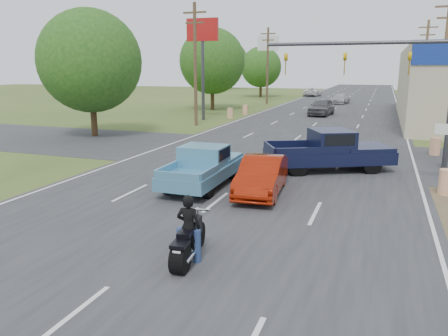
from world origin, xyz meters
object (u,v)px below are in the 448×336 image
at_px(red_convertible, 262,176).
at_px(blue_pickup, 204,165).
at_px(rider, 189,231).
at_px(navy_pickup, 331,150).
at_px(distant_car_white, 313,92).
at_px(distant_car_grey, 322,107).
at_px(motorcycle, 188,243).
at_px(distant_car_silver, 340,99).

relative_size(red_convertible, blue_pickup, 0.85).
distance_m(rider, navy_pickup, 11.80).
height_order(red_convertible, distant_car_white, distant_car_white).
distance_m(distant_car_grey, distant_car_white, 32.24).
relative_size(red_convertible, motorcycle, 1.88).
bearing_deg(distant_car_white, rider, 99.65).
bearing_deg(navy_pickup, distant_car_white, 162.55).
distance_m(motorcycle, distant_car_grey, 36.74).
distance_m(navy_pickup, distant_car_white, 57.56).
bearing_deg(rider, navy_pickup, -106.99).
height_order(motorcycle, rider, rider).
bearing_deg(red_convertible, blue_pickup, 166.19).
xyz_separation_m(red_convertible, distant_car_grey, (-1.76, 30.08, 0.14)).
bearing_deg(rider, blue_pickup, -76.91).
xyz_separation_m(distant_car_grey, distant_car_white, (-5.81, 31.71, -0.12)).
height_order(navy_pickup, distant_car_silver, navy_pickup).
bearing_deg(distant_car_white, distant_car_grey, 103.81).
relative_size(rider, distant_car_silver, 0.35).
distance_m(rider, distant_car_white, 68.75).
bearing_deg(distant_car_silver, red_convertible, -79.54).
xyz_separation_m(blue_pickup, distant_car_silver, (1.18, 45.98, -0.17)).
distance_m(navy_pickup, distant_car_silver, 41.48).
distance_m(distant_car_silver, distant_car_white, 16.61).
bearing_deg(blue_pickup, red_convertible, -8.78).
relative_size(blue_pickup, distant_car_silver, 1.09).
distance_m(red_convertible, rider, 6.56).
bearing_deg(red_convertible, distant_car_grey, 88.13).
xyz_separation_m(navy_pickup, distant_car_white, (-9.63, 56.75, -0.25)).
height_order(navy_pickup, distant_car_white, navy_pickup).
xyz_separation_m(motorcycle, distant_car_white, (-7.47, 68.41, 0.21)).
xyz_separation_m(motorcycle, distant_car_silver, (-1.29, 52.99, 0.16)).
xyz_separation_m(motorcycle, navy_pickup, (2.17, 11.66, 0.46)).
bearing_deg(rider, distant_car_grey, -93.80).
height_order(distant_car_silver, distant_car_white, distant_car_white).
relative_size(red_convertible, rider, 2.62).
relative_size(rider, distant_car_white, 0.32).
relative_size(motorcycle, distant_car_grey, 0.46).
bearing_deg(navy_pickup, distant_car_silver, 157.69).
xyz_separation_m(red_convertible, distant_car_silver, (-1.40, 46.37, -0.04)).
height_order(blue_pickup, distant_car_silver, blue_pickup).
relative_size(motorcycle, navy_pickup, 0.37).
height_order(rider, distant_car_grey, distant_car_grey).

